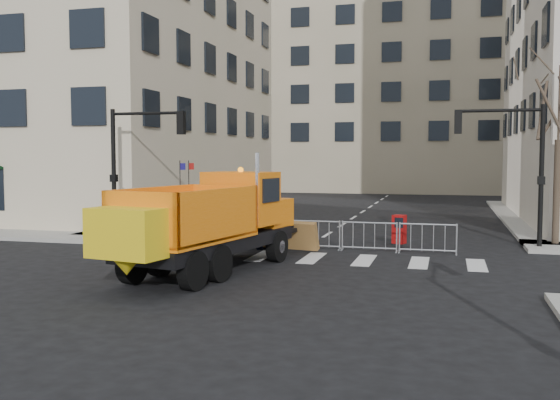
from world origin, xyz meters
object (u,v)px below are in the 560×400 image
(cop_b, at_px, (255,227))
(newspaper_box, at_px, (399,229))
(cop_c, at_px, (264,224))
(cop_a, at_px, (276,226))
(worker, at_px, (188,220))
(plow_truck, at_px, (207,220))

(cop_b, xyz_separation_m, newspaper_box, (5.22, 1.85, -0.12))
(cop_b, xyz_separation_m, cop_c, (0.36, -0.01, 0.14))
(cop_a, distance_m, worker, 3.73)
(plow_truck, height_order, cop_b, plow_truck)
(cop_a, distance_m, cop_b, 1.34)
(cop_a, height_order, newspaper_box, cop_a)
(cop_a, bearing_deg, cop_c, -51.82)
(cop_a, relative_size, cop_c, 1.05)
(plow_truck, height_order, worker, plow_truck)
(cop_b, bearing_deg, worker, 22.40)
(cop_a, relative_size, newspaper_box, 1.83)
(cop_c, bearing_deg, cop_b, -58.77)
(cop_a, distance_m, cop_c, 1.06)
(cop_c, relative_size, worker, 1.06)
(plow_truck, distance_m, worker, 5.54)
(plow_truck, xyz_separation_m, worker, (-2.72, 4.80, -0.55))
(cop_a, xyz_separation_m, cop_c, (-0.69, 0.81, -0.05))
(plow_truck, distance_m, cop_b, 5.06)
(plow_truck, relative_size, newspaper_box, 8.70)
(cop_a, height_order, cop_c, cop_a)
(cop_b, height_order, cop_c, cop_c)
(cop_b, bearing_deg, plow_truck, 109.10)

